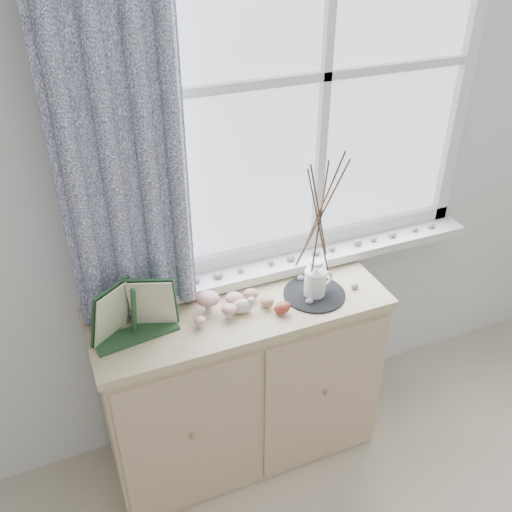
{
  "coord_description": "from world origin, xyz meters",
  "views": [
    {
      "loc": [
        -0.78,
        0.07,
        2.25
      ],
      "look_at": [
        -0.1,
        1.7,
        1.1
      ],
      "focal_mm": 40.0,
      "sensor_mm": 36.0,
      "label": 1
    }
  ],
  "objects_px": {
    "toadstool_cluster": "(218,303)",
    "twig_pitcher": "(320,212)",
    "sideboard": "(242,382)",
    "botanical_book": "(135,314)"
  },
  "relations": [
    {
      "from": "sideboard",
      "to": "botanical_book",
      "type": "relative_size",
      "value": 3.35
    },
    {
      "from": "sideboard",
      "to": "toadstool_cluster",
      "type": "distance_m",
      "value": 0.48
    },
    {
      "from": "botanical_book",
      "to": "toadstool_cluster",
      "type": "distance_m",
      "value": 0.34
    },
    {
      "from": "toadstool_cluster",
      "to": "twig_pitcher",
      "type": "height_order",
      "value": "twig_pitcher"
    },
    {
      "from": "toadstool_cluster",
      "to": "twig_pitcher",
      "type": "distance_m",
      "value": 0.53
    },
    {
      "from": "sideboard",
      "to": "twig_pitcher",
      "type": "relative_size",
      "value": 1.79
    },
    {
      "from": "sideboard",
      "to": "toadstool_cluster",
      "type": "bearing_deg",
      "value": -176.57
    },
    {
      "from": "botanical_book",
      "to": "toadstool_cluster",
      "type": "height_order",
      "value": "botanical_book"
    },
    {
      "from": "twig_pitcher",
      "to": "sideboard",
      "type": "bearing_deg",
      "value": 160.55
    },
    {
      "from": "sideboard",
      "to": "twig_pitcher",
      "type": "height_order",
      "value": "twig_pitcher"
    }
  ]
}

